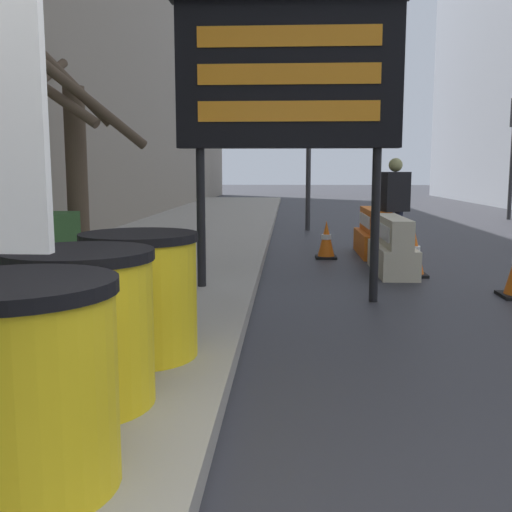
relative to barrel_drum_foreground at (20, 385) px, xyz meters
The scene contains 11 objects.
bare_tree 7.46m from the barrel_drum_foreground, 108.18° to the left, with size 2.32×2.53×3.28m.
barrel_drum_foreground is the anchor object (origin of this frame).
barrel_drum_middle 0.92m from the barrel_drum_foreground, 93.44° to the left, with size 0.84×0.84×0.90m.
barrel_drum_back 1.83m from the barrel_drum_foreground, 88.30° to the left, with size 0.84×0.84×0.90m.
message_board 4.97m from the barrel_drum_foreground, 76.06° to the left, with size 2.59×0.36×3.41m.
jersey_barrier_cream 6.97m from the barrel_drum_foreground, 67.71° to the left, with size 0.51×1.61×0.82m.
jersey_barrier_orange_near 8.74m from the barrel_drum_foreground, 72.40° to the left, with size 0.55×1.65×0.82m.
traffic_cone_mid 6.80m from the barrel_drum_foreground, 64.83° to the left, with size 0.38×0.38×0.68m.
traffic_cone_far 8.04m from the barrel_drum_foreground, 77.33° to the left, with size 0.36×0.36×0.64m.
traffic_light_near_curb 12.86m from the barrel_drum_foreground, 82.76° to the left, with size 0.28×0.44×3.55m.
pedestrian_worker 8.18m from the barrel_drum_foreground, 69.52° to the left, with size 0.51×0.42×1.69m.
Camera 1 is at (0.39, -1.69, 1.49)m, focal length 42.00 mm.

